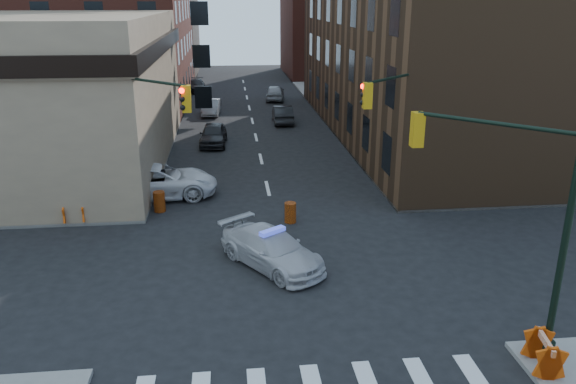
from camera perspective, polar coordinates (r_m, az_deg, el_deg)
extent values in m
plane|color=black|center=(21.60, -0.13, -8.12)|extent=(140.00, 140.00, 0.00)
cube|color=gray|center=(58.40, 19.52, 8.35)|extent=(34.00, 54.50, 0.15)
cube|color=#49301D|center=(44.33, 14.14, 14.82)|extent=(14.00, 34.00, 14.00)
cube|color=#51463C|center=(82.33, -16.68, 17.03)|extent=(20.00, 18.00, 16.00)
cube|color=#59261C|center=(78.85, 5.81, 16.18)|extent=(16.00, 16.00, 12.00)
cylinder|color=black|center=(16.57, 26.53, -3.25)|extent=(0.20, 0.20, 8.00)
cylinder|color=black|center=(18.21, 24.75, -14.25)|extent=(0.44, 0.44, 0.50)
cylinder|color=black|center=(16.43, 20.20, 6.59)|extent=(3.27, 3.27, 0.12)
cube|color=#BF8C0C|center=(17.36, 13.01, 6.20)|extent=(0.35, 0.35, 1.05)
sphere|color=#FF0C05|center=(17.48, 13.42, 7.43)|extent=(0.22, 0.22, 0.22)
sphere|color=black|center=(17.55, 13.33, 6.38)|extent=(0.22, 0.22, 0.22)
sphere|color=black|center=(17.62, 13.25, 5.33)|extent=(0.22, 0.22, 0.22)
cylinder|color=black|center=(26.48, -16.50, 5.81)|extent=(0.20, 0.20, 8.00)
cylinder|color=black|center=(27.54, -15.78, -1.79)|extent=(0.44, 0.44, 0.50)
cylinder|color=black|center=(24.25, -13.93, 10.90)|extent=(3.27, 3.27, 0.12)
cube|color=#BF8C0C|center=(22.59, -10.28, 9.29)|extent=(0.35, 0.35, 1.05)
sphere|color=#FF0C05|center=(22.40, -10.76, 10.09)|extent=(0.22, 0.22, 0.22)
sphere|color=black|center=(22.45, -10.71, 9.26)|extent=(0.22, 0.22, 0.22)
sphere|color=black|center=(22.51, -10.66, 8.43)|extent=(0.22, 0.22, 0.22)
cylinder|color=black|center=(27.50, 12.77, 6.60)|extent=(0.20, 0.20, 8.00)
cylinder|color=black|center=(28.51, 12.23, -0.77)|extent=(0.44, 0.44, 0.50)
cylinder|color=black|center=(25.10, 10.84, 11.37)|extent=(3.27, 3.27, 0.12)
cube|color=#BF8C0C|center=(23.23, 8.07, 9.67)|extent=(0.35, 0.35, 1.05)
sphere|color=#FF0C05|center=(23.29, 7.64, 10.59)|extent=(0.22, 0.22, 0.22)
sphere|color=black|center=(23.34, 7.61, 9.79)|extent=(0.22, 0.22, 0.22)
sphere|color=black|center=(23.39, 7.57, 8.99)|extent=(0.22, 0.22, 0.22)
cylinder|color=black|center=(46.86, 5.73, 8.64)|extent=(0.24, 0.24, 2.60)
sphere|color=brown|center=(46.54, 5.81, 11.12)|extent=(3.00, 3.00, 3.00)
cylinder|color=black|center=(54.61, 4.02, 10.17)|extent=(0.24, 0.24, 2.60)
sphere|color=brown|center=(54.33, 4.07, 12.30)|extent=(3.00, 3.00, 3.00)
imported|color=#BABABE|center=(21.79, -1.67, -5.81)|extent=(4.43, 5.12, 1.41)
imported|color=silver|center=(29.97, -13.12, 1.06)|extent=(6.40, 3.37, 1.72)
imported|color=black|center=(40.26, -7.59, 5.83)|extent=(2.03, 4.54, 1.52)
imported|color=gray|center=(51.00, -7.79, 8.53)|extent=(1.78, 4.21, 1.35)
imported|color=black|center=(64.40, -9.32, 10.63)|extent=(2.03, 4.71, 1.35)
imported|color=black|center=(47.17, -0.55, 7.91)|extent=(1.62, 4.45, 1.46)
imported|color=#94979D|center=(58.12, -1.31, 10.06)|extent=(2.31, 4.66, 1.53)
imported|color=black|center=(29.59, -20.98, 0.50)|extent=(0.70, 0.48, 1.87)
imported|color=black|center=(30.92, -22.79, 0.79)|extent=(0.99, 0.93, 1.61)
imported|color=black|center=(32.17, -25.84, 1.08)|extent=(1.05, 0.67, 1.66)
cylinder|color=red|center=(26.00, 0.23, -2.10)|extent=(0.67, 0.67, 0.96)
cylinder|color=#C35609|center=(28.02, -12.94, -0.96)|extent=(0.58, 0.58, 1.00)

